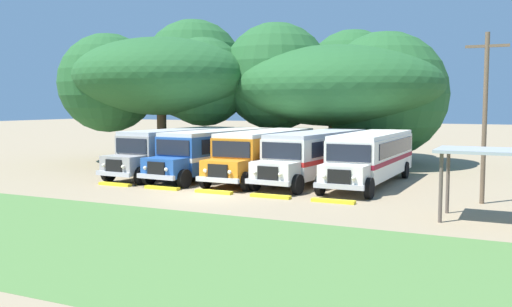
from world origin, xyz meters
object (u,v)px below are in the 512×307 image
parked_bus_slot_4 (371,156)px  waiting_shelter (487,156)px  parked_bus_slot_1 (217,151)px  broad_shade_tree (340,85)px  parked_bus_slot_3 (316,154)px  utility_pole (485,113)px  secondary_tree (165,77)px  parked_bus_slot_0 (178,149)px  parked_bus_slot_2 (265,152)px

parked_bus_slot_4 → waiting_shelter: parked_bus_slot_4 is taller
parked_bus_slot_1 → broad_shade_tree: bearing=163.7°
parked_bus_slot_3 → utility_pole: (9.11, -3.72, 2.42)m
parked_bus_slot_1 → waiting_shelter: bearing=69.5°
broad_shade_tree → utility_pole: 18.24m
broad_shade_tree → secondary_tree: (-12.37, -4.79, 0.67)m
parked_bus_slot_0 → parked_bus_slot_2: same height
waiting_shelter → secondary_tree: bearing=150.3°
parked_bus_slot_2 → broad_shade_tree: bearing=173.9°
parked_bus_slot_3 → broad_shade_tree: size_ratio=0.68×
parked_bus_slot_2 → parked_bus_slot_3: (3.09, 0.23, 0.00)m
parked_bus_slot_1 → parked_bus_slot_3: same height
parked_bus_slot_2 → secondary_tree: (-11.26, 6.10, 4.89)m
parked_bus_slot_3 → parked_bus_slot_1: bearing=-80.1°
parked_bus_slot_3 → waiting_shelter: size_ratio=3.04×
broad_shade_tree → secondary_tree: 13.28m
parked_bus_slot_4 → waiting_shelter: 10.22m
parked_bus_slot_0 → waiting_shelter: 19.85m
parked_bus_slot_3 → utility_pole: utility_pole is taller
secondary_tree → parked_bus_slot_3: bearing=-22.3°
waiting_shelter → parked_bus_slot_4: bearing=128.9°
parked_bus_slot_3 → parked_bus_slot_4: same height
parked_bus_slot_1 → broad_shade_tree: 12.73m
parked_bus_slot_0 → parked_bus_slot_2: 5.91m
parked_bus_slot_0 → parked_bus_slot_1: same height
parked_bus_slot_0 → parked_bus_slot_4: bearing=97.2°
parked_bus_slot_1 → parked_bus_slot_2: bearing=101.0°
secondary_tree → parked_bus_slot_0: bearing=-50.3°
secondary_tree → utility_pole: secondary_tree is taller
parked_bus_slot_2 → utility_pole: utility_pole is taller
parked_bus_slot_3 → waiting_shelter: 12.28m
parked_bus_slot_0 → broad_shade_tree: 13.90m
waiting_shelter → parked_bus_slot_0: bearing=158.9°
waiting_shelter → parked_bus_slot_1: bearing=155.5°
parked_bus_slot_4 → utility_pole: bearing=57.0°
parked_bus_slot_2 → utility_pole: size_ratio=1.45×
parked_bus_slot_4 → waiting_shelter: (6.39, -7.93, 0.87)m
parked_bus_slot_0 → waiting_shelter: parked_bus_slot_0 is taller
parked_bus_slot_0 → utility_pole: 18.53m
parked_bus_slot_1 → parked_bus_slot_4: same height
parked_bus_slot_4 → waiting_shelter: bearing=39.1°
parked_bus_slot_1 → parked_bus_slot_3: (6.14, 0.60, 0.00)m
parked_bus_slot_1 → parked_bus_slot_2: size_ratio=1.01×
parked_bus_slot_3 → broad_shade_tree: bearing=-165.2°
parked_bus_slot_2 → waiting_shelter: size_ratio=3.01×
parked_bus_slot_2 → utility_pole: bearing=73.8°
parked_bus_slot_1 → broad_shade_tree: (4.17, 11.26, 4.22)m
parked_bus_slot_2 → waiting_shelter: bearing=59.0°
waiting_shelter → parked_bus_slot_2: bearing=149.2°
parked_bus_slot_4 → secondary_tree: size_ratio=0.73×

